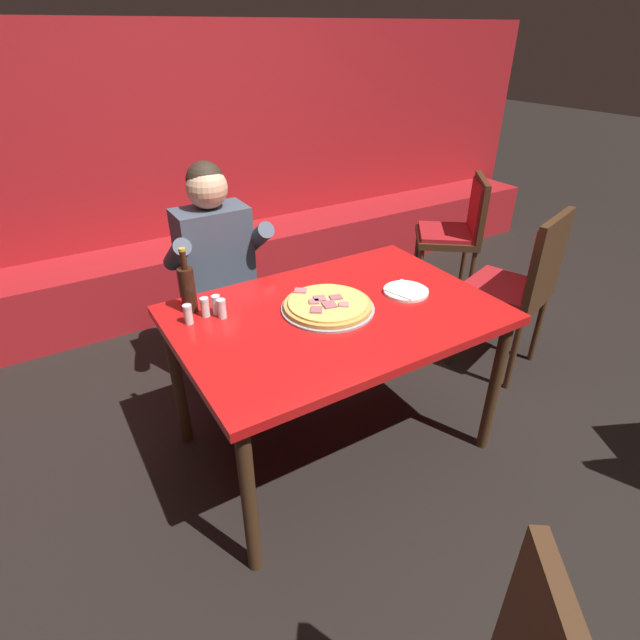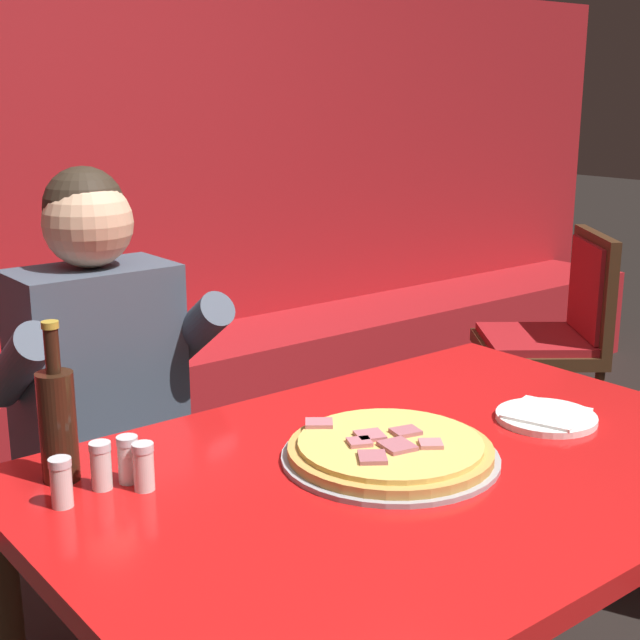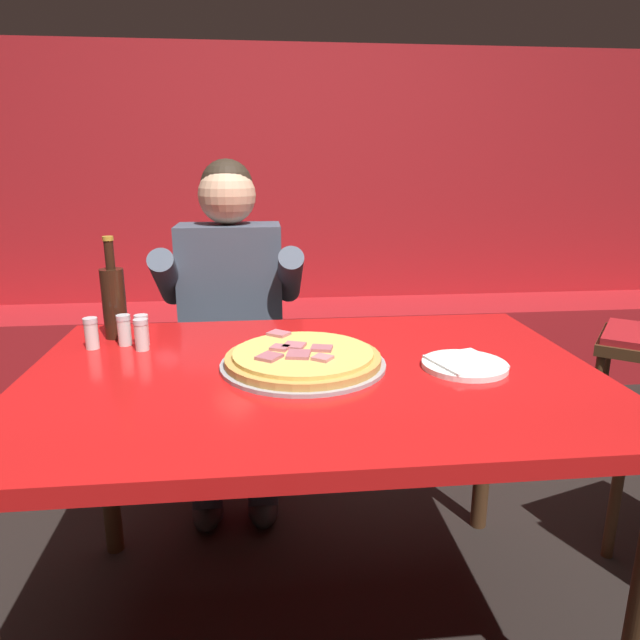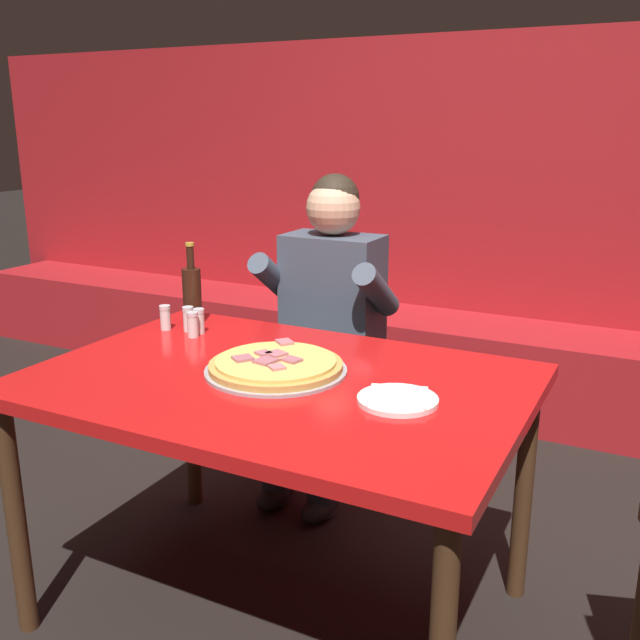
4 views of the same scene
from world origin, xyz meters
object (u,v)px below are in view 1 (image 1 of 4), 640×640
object	(u,v)px
diner_seated_blue_shirt	(222,274)
dining_chair_near_left	(458,228)
plate_white_paper	(406,291)
dining_chair_near_right	(520,282)
beer_bottle	(188,288)
shaker_parmesan	(205,308)
shaker_oregano	(216,306)
shaker_red_pepper_flakes	(188,315)
main_dining_table	(336,326)
shaker_black_pepper	(222,310)
pizza	(328,306)

from	to	relation	value
diner_seated_blue_shirt	dining_chair_near_left	world-z (taller)	diner_seated_blue_shirt
plate_white_paper	dining_chair_near_right	xyz separation A→B (m)	(0.89, 0.03, -0.20)
beer_bottle	diner_seated_blue_shirt	xyz separation A→B (m)	(0.30, 0.42, -0.18)
shaker_parmesan	diner_seated_blue_shirt	world-z (taller)	diner_seated_blue_shirt
plate_white_paper	shaker_parmesan	world-z (taller)	shaker_parmesan
shaker_oregano	shaker_red_pepper_flakes	world-z (taller)	same
main_dining_table	diner_seated_blue_shirt	bearing A→B (deg)	107.25
shaker_black_pepper	shaker_oregano	bearing A→B (deg)	98.81
beer_bottle	diner_seated_blue_shirt	size ratio (longest dim) A/B	0.23
shaker_parmesan	diner_seated_blue_shirt	size ratio (longest dim) A/B	0.07
main_dining_table	shaker_red_pepper_flakes	distance (m)	0.64
shaker_red_pepper_flakes	dining_chair_near_left	distance (m)	2.38
plate_white_paper	shaker_red_pepper_flakes	distance (m)	0.99
pizza	dining_chair_near_left	distance (m)	1.94
pizza	shaker_oregano	distance (m)	0.48
shaker_parmesan	shaker_oregano	xyz separation A→B (m)	(0.05, -0.01, 0.00)
dining_chair_near_left	shaker_parmesan	bearing A→B (deg)	-163.10
shaker_oregano	dining_chair_near_left	xyz separation A→B (m)	(2.14, 0.67, -0.26)
main_dining_table	plate_white_paper	bearing A→B (deg)	-3.50
main_dining_table	plate_white_paper	world-z (taller)	plate_white_paper
shaker_black_pepper	shaker_red_pepper_flakes	bearing A→B (deg)	168.54
plate_white_paper	beer_bottle	bearing A→B (deg)	158.64
shaker_oregano	dining_chair_near_right	bearing A→B (deg)	-7.98
shaker_parmesan	diner_seated_blue_shirt	xyz separation A→B (m)	(0.26, 0.50, -0.10)
main_dining_table	dining_chair_near_left	xyz separation A→B (m)	(1.69, 0.92, -0.15)
diner_seated_blue_shirt	shaker_parmesan	bearing A→B (deg)	-117.81
shaker_oregano	dining_chair_near_left	distance (m)	2.26
beer_bottle	shaker_black_pepper	size ratio (longest dim) A/B	3.40
dining_chair_near_right	diner_seated_blue_shirt	bearing A→B (deg)	153.48
shaker_black_pepper	diner_seated_blue_shirt	bearing A→B (deg)	69.26
main_dining_table	shaker_parmesan	distance (m)	0.57
pizza	shaker_parmesan	size ratio (longest dim) A/B	4.78
main_dining_table	beer_bottle	world-z (taller)	beer_bottle
plate_white_paper	shaker_black_pepper	xyz separation A→B (m)	(-0.82, 0.23, 0.03)
pizza	beer_bottle	xyz separation A→B (m)	(-0.52, 0.30, 0.09)
pizza	plate_white_paper	world-z (taller)	pizza
beer_bottle	shaker_oregano	distance (m)	0.14
pizza	shaker_red_pepper_flakes	distance (m)	0.59
main_dining_table	dining_chair_near_right	distance (m)	1.27
main_dining_table	shaker_parmesan	world-z (taller)	shaker_parmesan
shaker_parmesan	shaker_oregano	bearing A→B (deg)	-5.88
beer_bottle	shaker_red_pepper_flakes	bearing A→B (deg)	-112.10
plate_white_paper	beer_bottle	distance (m)	0.99
main_dining_table	dining_chair_near_right	bearing A→B (deg)	0.42
dining_chair_near_right	beer_bottle	bearing A→B (deg)	169.78
plate_white_paper	shaker_black_pepper	distance (m)	0.85
diner_seated_blue_shirt	dining_chair_near_left	xyz separation A→B (m)	(1.92, 0.16, -0.16)
pizza	beer_bottle	world-z (taller)	beer_bottle
pizza	shaker_oregano	bearing A→B (deg)	153.18
beer_bottle	main_dining_table	bearing A→B (deg)	-31.77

